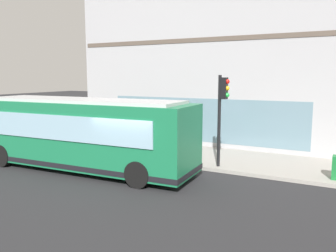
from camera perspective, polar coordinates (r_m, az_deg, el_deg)
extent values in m
plane|color=#262628|center=(13.60, -5.49, -8.99)|extent=(120.00, 120.00, 0.00)
cube|color=#9E9991|center=(17.55, 2.95, -4.75)|extent=(4.18, 40.00, 0.15)
cube|color=#A8A8AD|center=(23.56, 10.24, 11.51)|extent=(9.57, 16.17, 10.81)
cube|color=brown|center=(19.25, 5.97, 13.96)|extent=(0.36, 15.85, 0.24)
cube|color=slate|center=(19.22, 5.66, 0.98)|extent=(0.12, 11.32, 2.40)
cube|color=#197247|center=(15.23, -13.99, -1.15)|extent=(2.94, 10.10, 2.70)
cube|color=silver|center=(15.07, -14.18, 4.15)|extent=(2.52, 9.09, 0.12)
cube|color=#8CB2C6|center=(18.70, -25.96, 1.37)|extent=(2.20, 0.18, 1.20)
cube|color=#8CB2C6|center=(16.16, -11.20, 0.91)|extent=(0.42, 8.19, 1.00)
cube|color=#8CB2C6|center=(14.22, -17.27, -0.30)|extent=(0.42, 8.19, 1.00)
cube|color=black|center=(15.46, -13.84, -5.43)|extent=(2.98, 10.14, 0.20)
cylinder|color=black|center=(18.66, -20.24, -3.14)|extent=(0.34, 1.01, 1.00)
cylinder|color=black|center=(17.17, -25.72, -4.41)|extent=(0.34, 1.01, 1.00)
cylinder|color=black|center=(14.60, -0.45, -5.71)|extent=(0.34, 1.01, 1.00)
cylinder|color=black|center=(12.64, -5.02, -7.97)|extent=(0.34, 1.01, 1.00)
cylinder|color=black|center=(14.86, 8.44, 0.76)|extent=(0.14, 0.14, 3.92)
cube|color=black|center=(14.69, 9.26, 6.17)|extent=(0.32, 0.24, 0.90)
sphere|color=red|center=(14.64, 9.77, 7.25)|extent=(0.20, 0.20, 0.20)
sphere|color=yellow|center=(14.64, 9.75, 6.16)|extent=(0.20, 0.20, 0.20)
sphere|color=green|center=(14.66, 9.72, 5.06)|extent=(0.20, 0.20, 0.20)
cylinder|color=#8C3F8C|center=(20.59, -7.39, -1.43)|extent=(0.14, 0.14, 0.86)
cylinder|color=#8C3F8C|center=(20.53, -7.86, -1.47)|extent=(0.14, 0.14, 0.86)
cylinder|color=#99994C|center=(20.45, -7.67, 0.67)|extent=(0.32, 0.32, 0.68)
sphere|color=tan|center=(20.39, -7.69, 1.94)|extent=(0.23, 0.23, 0.23)
cylinder|color=#99994C|center=(18.74, -5.20, -2.53)|extent=(0.14, 0.14, 0.75)
cylinder|color=#99994C|center=(18.91, -5.00, -2.43)|extent=(0.14, 0.14, 0.75)
cylinder|color=#3359A5|center=(18.71, -5.12, -0.46)|extent=(0.32, 0.32, 0.59)
sphere|color=tan|center=(18.66, -5.14, 0.74)|extent=(0.20, 0.20, 0.20)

